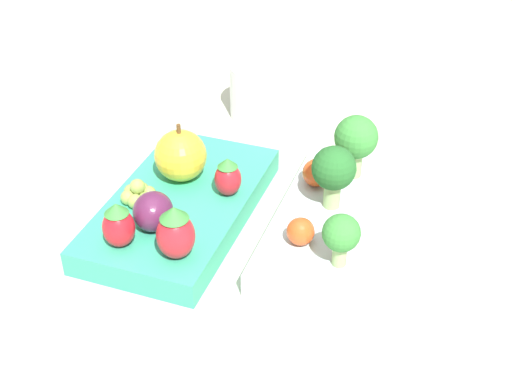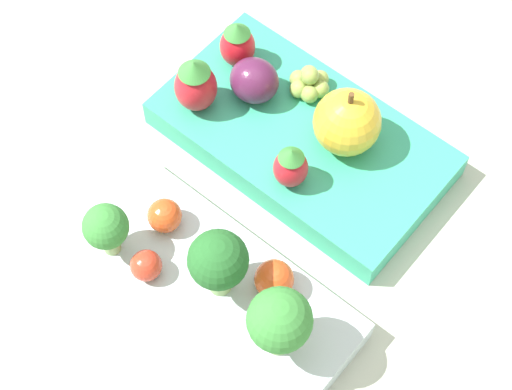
% 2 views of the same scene
% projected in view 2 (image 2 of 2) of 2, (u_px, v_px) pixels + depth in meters
% --- Properties ---
extents(ground_plane, '(4.00, 4.00, 0.00)m').
position_uv_depth(ground_plane, '(266.00, 231.00, 0.62)').
color(ground_plane, '#ADB7A3').
extents(bento_box_savoury, '(0.23, 0.13, 0.02)m').
position_uv_depth(bento_box_savoury, '(205.00, 289.00, 0.59)').
color(bento_box_savoury, silver).
rests_on(bento_box_savoury, ground_plane).
extents(bento_box_fruit, '(0.23, 0.15, 0.02)m').
position_uv_depth(bento_box_fruit, '(302.00, 139.00, 0.65)').
color(bento_box_fruit, '#33A87F').
rests_on(bento_box_fruit, ground_plane).
extents(broccoli_floret_0, '(0.03, 0.03, 0.05)m').
position_uv_depth(broccoli_floret_0, '(106.00, 228.00, 0.56)').
color(broccoli_floret_0, '#93B770').
rests_on(broccoli_floret_0, bento_box_savoury).
extents(broccoli_floret_1, '(0.04, 0.04, 0.06)m').
position_uv_depth(broccoli_floret_1, '(214.00, 259.00, 0.54)').
color(broccoli_floret_1, '#93B770').
rests_on(broccoli_floret_1, bento_box_savoury).
extents(broccoli_floret_2, '(0.04, 0.04, 0.06)m').
position_uv_depth(broccoli_floret_2, '(280.00, 321.00, 0.52)').
color(broccoli_floret_2, '#93B770').
rests_on(broccoli_floret_2, bento_box_savoury).
extents(cherry_tomato_0, '(0.03, 0.03, 0.03)m').
position_uv_depth(cherry_tomato_0, '(274.00, 279.00, 0.56)').
color(cherry_tomato_0, '#DB4C1E').
rests_on(cherry_tomato_0, bento_box_savoury).
extents(cherry_tomato_1, '(0.02, 0.02, 0.02)m').
position_uv_depth(cherry_tomato_1, '(146.00, 265.00, 0.57)').
color(cherry_tomato_1, red).
rests_on(cherry_tomato_1, bento_box_savoury).
extents(cherry_tomato_2, '(0.02, 0.02, 0.02)m').
position_uv_depth(cherry_tomato_2, '(165.00, 216.00, 0.59)').
color(cherry_tomato_2, '#DB4C1E').
rests_on(cherry_tomato_2, bento_box_savoury).
extents(apple, '(0.05, 0.05, 0.06)m').
position_uv_depth(apple, '(347.00, 122.00, 0.61)').
color(apple, gold).
rests_on(apple, bento_box_fruit).
extents(strawberry_0, '(0.03, 0.03, 0.04)m').
position_uv_depth(strawberry_0, '(237.00, 44.00, 0.65)').
color(strawberry_0, red).
rests_on(strawberry_0, bento_box_fruit).
extents(strawberry_1, '(0.02, 0.02, 0.04)m').
position_uv_depth(strawberry_1, '(288.00, 165.00, 0.60)').
color(strawberry_1, red).
rests_on(strawberry_1, bento_box_fruit).
extents(strawberry_2, '(0.03, 0.03, 0.05)m').
position_uv_depth(strawberry_2, '(196.00, 84.00, 0.63)').
color(strawberry_2, red).
rests_on(strawberry_2, bento_box_fruit).
extents(plum, '(0.04, 0.03, 0.03)m').
position_uv_depth(plum, '(254.00, 81.00, 0.64)').
color(plum, '#511E42').
rests_on(plum, bento_box_fruit).
extents(grape_cluster, '(0.03, 0.03, 0.02)m').
position_uv_depth(grape_cluster, '(309.00, 83.00, 0.65)').
color(grape_cluster, '#8EA84C').
rests_on(grape_cluster, bento_box_fruit).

